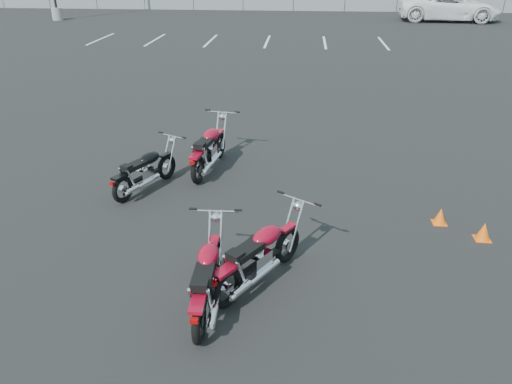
# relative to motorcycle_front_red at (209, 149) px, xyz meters

# --- Properties ---
(ground) EXTENTS (120.00, 120.00, 0.00)m
(ground) POSITION_rel_motorcycle_front_red_xyz_m (1.02, -2.97, -0.47)
(ground) COLOR black
(ground) RESTS_ON ground
(motorcycle_front_red) EXTENTS (0.82, 2.11, 1.04)m
(motorcycle_front_red) POSITION_rel_motorcycle_front_red_xyz_m (0.00, 0.00, 0.00)
(motorcycle_front_red) COLOR black
(motorcycle_front_red) RESTS_ON ground
(motorcycle_second_black) EXTENTS (1.14, 1.78, 0.90)m
(motorcycle_second_black) POSITION_rel_motorcycle_front_red_xyz_m (-1.07, -1.13, -0.06)
(motorcycle_second_black) COLOR black
(motorcycle_second_black) RESTS_ON ground
(motorcycle_third_red) EXTENTS (0.77, 1.98, 0.97)m
(motorcycle_third_red) POSITION_rel_motorcycle_front_red_xyz_m (0.79, -4.56, -0.03)
(motorcycle_third_red) COLOR black
(motorcycle_third_red) RESTS_ON ground
(motorcycle_rear_red) EXTENTS (1.43, 1.87, 0.98)m
(motorcycle_rear_red) POSITION_rel_motorcycle_front_red_xyz_m (1.42, -3.98, -0.02)
(motorcycle_rear_red) COLOR black
(motorcycle_rear_red) RESTS_ON ground
(training_cone_near) EXTENTS (0.25, 0.25, 0.30)m
(training_cone_near) POSITION_rel_motorcycle_front_red_xyz_m (4.98, -2.47, -0.32)
(training_cone_near) COLOR #FF5F0D
(training_cone_near) RESTS_ON ground
(training_cone_far) EXTENTS (0.24, 0.24, 0.29)m
(training_cone_far) POSITION_rel_motorcycle_front_red_xyz_m (4.40, -1.98, -0.33)
(training_cone_far) COLOR #FF5F0D
(training_cone_far) RESTS_ON ground
(parking_line_stripes) EXTENTS (15.12, 4.00, 0.01)m
(parking_line_stripes) POSITION_rel_motorcycle_front_red_xyz_m (-1.48, 17.03, -0.47)
(parking_line_stripes) COLOR silver
(parking_line_stripes) RESTS_ON ground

